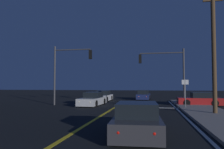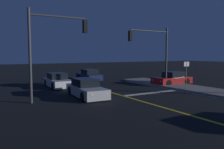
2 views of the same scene
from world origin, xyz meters
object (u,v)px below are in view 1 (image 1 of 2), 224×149
Objects in this scene: car_following_oncoming_silver at (93,100)px; traffic_signal_far_left at (68,66)px; traffic_signal_near_right at (167,67)px; utility_pole_right at (214,44)px; car_far_approaching_navy at (144,95)px; car_lead_oncoming_white at (103,96)px; car_side_waiting_red at (200,100)px; car_distant_tail_charcoal at (137,120)px; street_sign_corner at (185,89)px.

traffic_signal_far_left is (-2.60, -0.31, 3.47)m from car_following_oncoming_silver.
utility_pole_right reaches higher than traffic_signal_near_right.
car_far_approaching_navy is 0.76× the size of traffic_signal_far_left.
car_following_oncoming_silver is at bearing 8.37° from traffic_signal_near_right.
car_far_approaching_navy is (5.05, 3.83, -0.00)m from car_lead_oncoming_white.
car_side_waiting_red is at bearing 9.05° from traffic_signal_far_left.
car_far_approaching_navy is 0.50× the size of utility_pole_right.
utility_pole_right reaches higher than car_lead_oncoming_white.
street_sign_corner is at bearing 68.75° from car_distant_tail_charcoal.
street_sign_corner reaches higher than car_side_waiting_red.
car_side_waiting_red is 8.39m from utility_pole_right.
car_side_waiting_red is 14.90m from car_distant_tail_charcoal.
car_distant_tail_charcoal is 13.76m from traffic_signal_near_right.
car_following_oncoming_silver is 0.83× the size of traffic_signal_near_right.
car_far_approaching_navy is at bearing 54.15° from traffic_signal_far_left.
car_lead_oncoming_white is 0.79× the size of traffic_signal_near_right.
car_lead_oncoming_white is 16.07m from utility_pole_right.
car_lead_oncoming_white and car_following_oncoming_silver have the same top height.
traffic_signal_near_right is (-3.22, -0.70, 3.26)m from car_side_waiting_red.
car_following_oncoming_silver is at bearing 99.75° from car_side_waiting_red.
car_far_approaching_navy is at bearing 88.57° from car_distant_tail_charcoal.
car_lead_oncoming_white and car_far_approaching_navy have the same top height.
street_sign_corner is at bearing 115.67° from traffic_signal_near_right.
traffic_signal_near_right reaches higher than street_sign_corner.
traffic_signal_near_right is at bearing -168.80° from car_following_oncoming_silver.
car_side_waiting_red and car_lead_oncoming_white have the same top height.
car_following_oncoming_silver is 12.27m from utility_pole_right.
car_far_approaching_navy is 0.98× the size of car_following_oncoming_silver.
traffic_signal_far_left is (-2.30, -6.35, 3.47)m from car_lead_oncoming_white.
traffic_signal_near_right reaches higher than car_lead_oncoming_white.
car_distant_tail_charcoal is at bearing -108.49° from street_sign_corner.
street_sign_corner is (3.99, -11.58, 1.13)m from car_far_approaching_navy.
traffic_signal_near_right is 3.77m from street_sign_corner.
utility_pole_right reaches higher than car_far_approaching_navy.
traffic_signal_near_right is (2.13, 13.20, 3.26)m from car_distant_tail_charcoal.
car_distant_tail_charcoal is 14.60m from traffic_signal_far_left.
traffic_signal_far_left is (-10.00, -1.40, 0.21)m from traffic_signal_near_right.
utility_pole_right is (10.15, -5.40, 4.29)m from car_following_oncoming_silver.
traffic_signal_near_right is at bearing -70.99° from car_far_approaching_navy.
car_distant_tail_charcoal is at bearing -86.42° from car_far_approaching_navy.
car_far_approaching_navy is 16.74m from utility_pole_right.
car_following_oncoming_silver is (-10.62, -1.79, 0.00)m from car_side_waiting_red.
traffic_signal_far_left is at bearing -123.60° from car_far_approaching_navy.
traffic_signal_far_left is 13.74m from utility_pole_right.
utility_pole_right is 3.67× the size of street_sign_corner.
car_lead_oncoming_white is at bearing 132.40° from utility_pole_right.
car_distant_tail_charcoal and car_far_approaching_navy have the same top height.
traffic_signal_far_left reaches higher than car_side_waiting_red.
car_side_waiting_red is 1.65× the size of street_sign_corner.
car_side_waiting_red and car_far_approaching_navy have the same top height.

